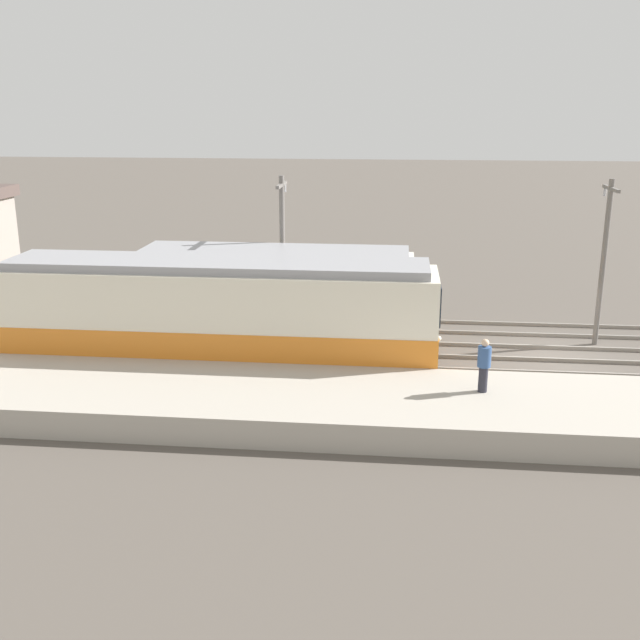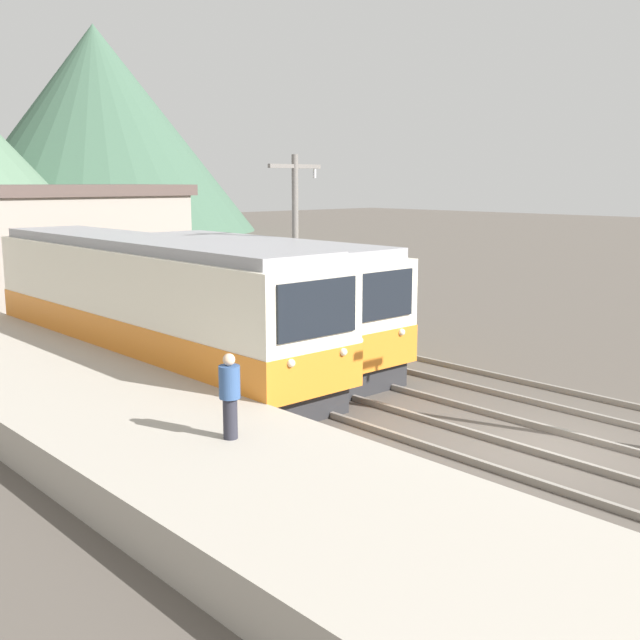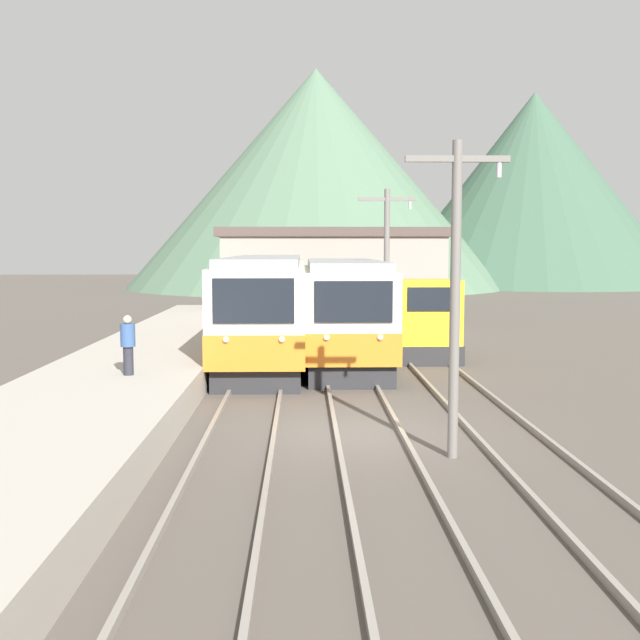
% 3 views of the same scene
% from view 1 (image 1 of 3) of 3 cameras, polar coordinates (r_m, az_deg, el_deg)
% --- Properties ---
extents(ground_plane, '(200.00, 200.00, 0.00)m').
position_cam_1_polar(ground_plane, '(28.00, 17.24, -2.71)').
color(ground_plane, '#564F47').
extents(platform_left, '(4.50, 54.00, 0.83)m').
position_cam_1_polar(platform_left, '(22.15, 20.29, -6.87)').
color(platform_left, '#ADA599').
rests_on(platform_left, ground).
extents(track_left, '(1.54, 60.00, 0.14)m').
position_cam_1_polar(track_left, '(25.57, 18.32, -4.43)').
color(track_left, gray).
rests_on(track_left, ground).
extents(track_center, '(1.54, 60.00, 0.14)m').
position_cam_1_polar(track_center, '(28.16, 17.18, -2.45)').
color(track_center, gray).
rests_on(track_center, ground).
extents(track_right, '(1.54, 60.00, 0.14)m').
position_cam_1_polar(track_right, '(30.98, 16.18, -0.70)').
color(track_right, gray).
rests_on(track_right, ground).
extents(commuter_train_left, '(2.84, 14.53, 3.80)m').
position_cam_1_polar(commuter_train_left, '(25.13, -7.72, -0.03)').
color(commuter_train_left, '#28282B').
rests_on(commuter_train_left, ground).
extents(commuter_train_center, '(2.84, 10.17, 3.68)m').
position_cam_1_polar(commuter_train_center, '(27.50, -3.41, 1.39)').
color(commuter_train_center, '#28282B').
rests_on(commuter_train_center, ground).
extents(shunting_locomotive, '(2.40, 5.25, 3.00)m').
position_cam_1_polar(shunting_locomotive, '(30.79, -5.58, 1.97)').
color(shunting_locomotive, '#28282B').
rests_on(shunting_locomotive, ground).
extents(catenary_mast_near, '(2.00, 0.20, 6.16)m').
position_cam_1_polar(catenary_mast_near, '(29.21, 20.82, 4.61)').
color(catenary_mast_near, slate).
rests_on(catenary_mast_near, ground).
extents(catenary_mast_mid, '(2.00, 0.20, 6.16)m').
position_cam_1_polar(catenary_mast_mid, '(28.58, -2.88, 5.41)').
color(catenary_mast_mid, slate).
rests_on(catenary_mast_mid, ground).
extents(person_on_platform, '(0.38, 0.38, 1.56)m').
position_cam_1_polar(person_on_platform, '(21.57, 12.39, -3.25)').
color(person_on_platform, '#282833').
rests_on(person_on_platform, platform_left).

